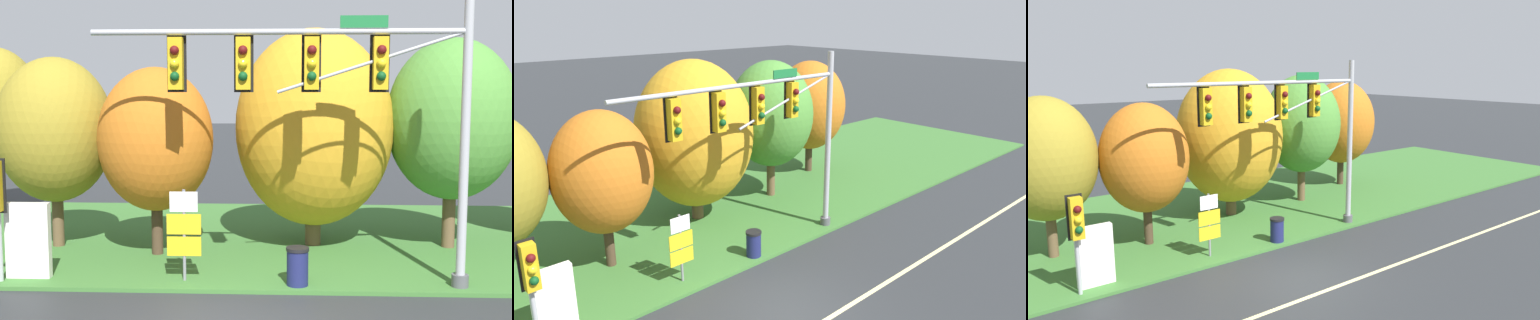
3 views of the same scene
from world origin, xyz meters
TOP-DOWN VIEW (x-y plane):
  - ground_plane at (0.00, 0.00)m, footprint 160.00×160.00m
  - lane_stripe at (0.00, -1.20)m, footprint 36.00×0.16m
  - grass_verge at (0.00, 8.25)m, footprint 48.00×11.50m
  - traffic_signal_mast at (2.13, 3.01)m, footprint 8.98×0.49m
  - pedestrian_signal_near_kerb at (-6.04, 2.79)m, footprint 0.46×0.55m
  - route_sign_post at (-1.52, 3.21)m, footprint 0.85×0.08m
  - tree_left_of_mast at (-5.90, 6.61)m, footprint 3.44×3.44m
  - tree_behind_signpost at (-2.71, 5.78)m, footprint 3.25×3.25m
  - tree_mid_verge at (1.81, 7.12)m, footprint 4.71×4.71m
  - tree_tall_centre at (5.85, 6.99)m, footprint 3.81×3.81m
  - tree_right_far at (9.84, 8.29)m, footprint 3.67×3.67m
  - info_kiosk at (-5.46, 3.29)m, footprint 1.10×0.24m
  - trash_bin at (1.26, 2.96)m, footprint 0.56×0.56m

SIDE VIEW (x-z plane):
  - ground_plane at x=0.00m, z-range 0.00..0.00m
  - lane_stripe at x=0.00m, z-range 0.00..0.01m
  - grass_verge at x=0.00m, z-range 0.00..0.10m
  - trash_bin at x=1.26m, z-range 0.11..1.04m
  - info_kiosk at x=-5.46m, z-range 0.09..1.99m
  - route_sign_post at x=-1.52m, z-range 0.28..2.55m
  - pedestrian_signal_near_kerb at x=-6.04m, z-range 0.78..3.83m
  - tree_behind_signpost at x=-2.71m, z-range 0.72..6.06m
  - tree_left_of_mast at x=-5.90m, z-range 0.77..6.43m
  - tree_right_far at x=9.84m, z-range 0.71..6.55m
  - tree_mid_verge at x=1.81m, z-range 0.40..6.92m
  - tree_tall_centre at x=5.85m, z-range 0.82..7.03m
  - traffic_signal_mast at x=2.13m, z-range 1.41..8.27m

